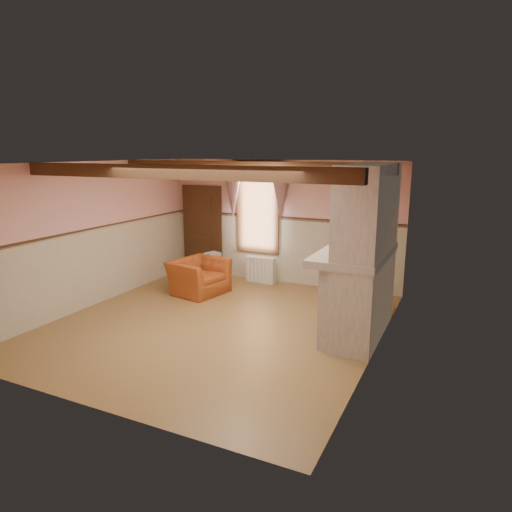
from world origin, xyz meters
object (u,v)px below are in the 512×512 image
at_px(armchair, 199,277).
at_px(side_table, 212,273).
at_px(mantel_clock, 366,236).
at_px(radiator, 261,270).
at_px(oil_lamp, 360,238).
at_px(bowl, 353,249).

xyz_separation_m(armchair, side_table, (-0.05, 0.64, -0.09)).
height_order(armchair, side_table, armchair).
xyz_separation_m(side_table, mantel_clock, (3.56, -0.62, 1.25)).
bearing_deg(armchair, radiator, -22.74).
bearing_deg(armchair, side_table, 15.61).
bearing_deg(oil_lamp, armchair, 172.82).
bearing_deg(armchair, mantel_clock, -79.14).
bearing_deg(mantel_clock, armchair, -179.81).
bearing_deg(radiator, mantel_clock, -24.03).
height_order(side_table, bowl, bowl).
height_order(bowl, mantel_clock, mantel_clock).
distance_m(bowl, oil_lamp, 0.47).
distance_m(armchair, side_table, 0.64).
distance_m(armchair, bowl, 3.78).
xyz_separation_m(radiator, mantel_clock, (2.64, -1.30, 1.22)).
bearing_deg(bowl, side_table, 156.58).
bearing_deg(armchair, oil_lamp, -86.50).
height_order(armchair, oil_lamp, oil_lamp).
height_order(bowl, oil_lamp, oil_lamp).
height_order(radiator, mantel_clock, mantel_clock).
distance_m(armchair, oil_lamp, 3.73).
relative_size(side_table, radiator, 0.80).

